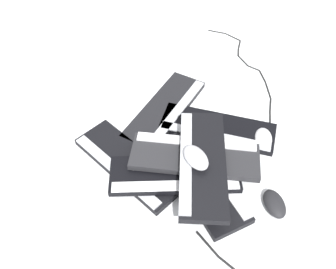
{
  "coord_description": "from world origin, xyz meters",
  "views": [
    {
      "loc": [
        0.29,
        0.84,
        1.08
      ],
      "look_at": [
        0.05,
        -0.04,
        0.06
      ],
      "focal_mm": 40.0,
      "sensor_mm": 36.0,
      "label": 1
    }
  ],
  "objects_px": {
    "keyboard_2": "(217,129)",
    "mouse_0": "(140,161)",
    "keyboard_0": "(128,164)",
    "keyboard_6": "(202,162)",
    "mouse_1": "(274,204)",
    "keyboard_1": "(201,178)",
    "keyboard_3": "(166,110)",
    "mouse_2": "(263,139)",
    "mouse_3": "(196,158)",
    "keyboard_4": "(175,175)",
    "keyboard_5": "(195,156)"
  },
  "relations": [
    {
      "from": "keyboard_1",
      "to": "mouse_3",
      "type": "bearing_deg",
      "value": 2.64
    },
    {
      "from": "keyboard_0",
      "to": "keyboard_1",
      "type": "xyz_separation_m",
      "value": [
        -0.23,
        0.13,
        0.0
      ]
    },
    {
      "from": "keyboard_4",
      "to": "keyboard_1",
      "type": "bearing_deg",
      "value": 169.33
    },
    {
      "from": "mouse_0",
      "to": "keyboard_0",
      "type": "bearing_deg",
      "value": 109.29
    },
    {
      "from": "keyboard_6",
      "to": "mouse_2",
      "type": "height_order",
      "value": "keyboard_6"
    },
    {
      "from": "keyboard_2",
      "to": "mouse_2",
      "type": "bearing_deg",
      "value": 145.36
    },
    {
      "from": "keyboard_5",
      "to": "keyboard_6",
      "type": "relative_size",
      "value": 1.0
    },
    {
      "from": "keyboard_6",
      "to": "mouse_2",
      "type": "bearing_deg",
      "value": -159.91
    },
    {
      "from": "keyboard_6",
      "to": "mouse_0",
      "type": "distance_m",
      "value": 0.22
    },
    {
      "from": "keyboard_1",
      "to": "mouse_2",
      "type": "xyz_separation_m",
      "value": [
        -0.28,
        -0.11,
        0.01
      ]
    },
    {
      "from": "mouse_0",
      "to": "mouse_3",
      "type": "xyz_separation_m",
      "value": [
        -0.16,
        0.1,
        0.09
      ]
    },
    {
      "from": "mouse_2",
      "to": "mouse_3",
      "type": "distance_m",
      "value": 0.35
    },
    {
      "from": "mouse_1",
      "to": "mouse_2",
      "type": "bearing_deg",
      "value": -13.77
    },
    {
      "from": "mouse_0",
      "to": "mouse_2",
      "type": "bearing_deg",
      "value": -37.68
    },
    {
      "from": "keyboard_4",
      "to": "keyboard_5",
      "type": "relative_size",
      "value": 1.0
    },
    {
      "from": "keyboard_3",
      "to": "mouse_2",
      "type": "height_order",
      "value": "mouse_2"
    },
    {
      "from": "keyboard_0",
      "to": "keyboard_6",
      "type": "xyz_separation_m",
      "value": [
        -0.23,
        0.13,
        0.09
      ]
    },
    {
      "from": "keyboard_5",
      "to": "mouse_0",
      "type": "height_order",
      "value": "keyboard_5"
    },
    {
      "from": "keyboard_5",
      "to": "mouse_3",
      "type": "relative_size",
      "value": 4.22
    },
    {
      "from": "keyboard_2",
      "to": "mouse_3",
      "type": "bearing_deg",
      "value": 51.9
    },
    {
      "from": "keyboard_2",
      "to": "mouse_1",
      "type": "xyz_separation_m",
      "value": [
        -0.06,
        0.37,
        0.01
      ]
    },
    {
      "from": "keyboard_6",
      "to": "keyboard_2",
      "type": "bearing_deg",
      "value": -124.21
    },
    {
      "from": "keyboard_2",
      "to": "mouse_0",
      "type": "xyz_separation_m",
      "value": [
        0.33,
        0.1,
        0.04
      ]
    },
    {
      "from": "keyboard_4",
      "to": "mouse_1",
      "type": "height_order",
      "value": "keyboard_4"
    },
    {
      "from": "mouse_1",
      "to": "keyboard_1",
      "type": "bearing_deg",
      "value": 54.29
    },
    {
      "from": "keyboard_5",
      "to": "keyboard_4",
      "type": "bearing_deg",
      "value": 25.03
    },
    {
      "from": "mouse_1",
      "to": "mouse_2",
      "type": "height_order",
      "value": "same"
    },
    {
      "from": "keyboard_1",
      "to": "keyboard_3",
      "type": "height_order",
      "value": "same"
    },
    {
      "from": "mouse_3",
      "to": "keyboard_1",
      "type": "bearing_deg",
      "value": -100.69
    },
    {
      "from": "keyboard_0",
      "to": "mouse_1",
      "type": "bearing_deg",
      "value": 145.63
    },
    {
      "from": "keyboard_2",
      "to": "keyboard_3",
      "type": "height_order",
      "value": "same"
    },
    {
      "from": "mouse_0",
      "to": "mouse_1",
      "type": "distance_m",
      "value": 0.47
    },
    {
      "from": "mouse_2",
      "to": "mouse_3",
      "type": "height_order",
      "value": "mouse_3"
    },
    {
      "from": "mouse_2",
      "to": "keyboard_0",
      "type": "bearing_deg",
      "value": 110.89
    },
    {
      "from": "keyboard_5",
      "to": "keyboard_0",
      "type": "bearing_deg",
      "value": -18.45
    },
    {
      "from": "keyboard_2",
      "to": "keyboard_3",
      "type": "bearing_deg",
      "value": -43.01
    },
    {
      "from": "keyboard_2",
      "to": "mouse_2",
      "type": "xyz_separation_m",
      "value": [
        -0.15,
        0.1,
        0.01
      ]
    },
    {
      "from": "keyboard_3",
      "to": "keyboard_2",
      "type": "bearing_deg",
      "value": 136.99
    },
    {
      "from": "mouse_2",
      "to": "keyboard_6",
      "type": "bearing_deg",
      "value": 133.67
    },
    {
      "from": "keyboard_3",
      "to": "mouse_2",
      "type": "relative_size",
      "value": 3.8
    },
    {
      "from": "keyboard_3",
      "to": "mouse_3",
      "type": "height_order",
      "value": "mouse_3"
    },
    {
      "from": "mouse_3",
      "to": "mouse_0",
      "type": "bearing_deg",
      "value": 44.09
    },
    {
      "from": "keyboard_5",
      "to": "mouse_2",
      "type": "bearing_deg",
      "value": -170.13
    },
    {
      "from": "keyboard_0",
      "to": "mouse_0",
      "type": "distance_m",
      "value": 0.06
    },
    {
      "from": "keyboard_1",
      "to": "keyboard_3",
      "type": "xyz_separation_m",
      "value": [
        0.03,
        -0.36,
        0.0
      ]
    },
    {
      "from": "keyboard_3",
      "to": "mouse_3",
      "type": "bearing_deg",
      "value": 90.5
    },
    {
      "from": "keyboard_2",
      "to": "keyboard_6",
      "type": "distance_m",
      "value": 0.26
    },
    {
      "from": "keyboard_4",
      "to": "keyboard_3",
      "type": "bearing_deg",
      "value": -99.95
    },
    {
      "from": "keyboard_3",
      "to": "mouse_0",
      "type": "distance_m",
      "value": 0.31
    },
    {
      "from": "keyboard_0",
      "to": "mouse_0",
      "type": "height_order",
      "value": "mouse_0"
    }
  ]
}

